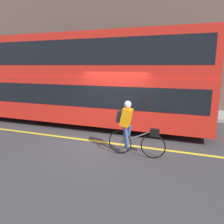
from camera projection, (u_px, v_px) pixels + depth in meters
ground_plane at (107, 142)px, 7.89m from camera, size 80.00×80.00×0.00m
road_center_line at (107, 143)px, 7.87m from camera, size 50.00×0.14×0.01m
sidewalk_curb at (142, 110)px, 13.15m from camera, size 60.00×2.46×0.16m
building_facade at (149, 33)px, 13.45m from camera, size 60.00×0.30×9.38m
bus at (76, 77)px, 10.08m from camera, size 11.86×2.52×4.03m
cyclist_on_bike at (131, 127)px, 6.61m from camera, size 1.78×0.32×1.70m
street_sign_post at (133, 84)px, 12.89m from camera, size 0.36×0.09×2.67m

